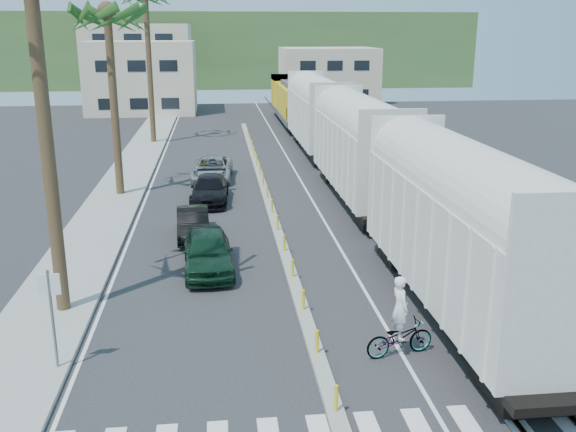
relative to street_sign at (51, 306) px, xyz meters
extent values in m
plane|color=#28282B|center=(7.30, -2.00, -1.97)|extent=(140.00, 140.00, 0.00)
cube|color=gray|center=(-1.20, 23.00, -1.90)|extent=(3.00, 90.00, 0.15)
cube|color=black|center=(11.58, 26.00, -1.94)|extent=(0.12, 100.00, 0.06)
cube|color=black|center=(13.02, 26.00, -1.94)|extent=(0.12, 100.00, 0.06)
cube|color=gray|center=(7.30, 18.00, -1.90)|extent=(0.45, 60.00, 0.15)
cylinder|color=yellow|center=(7.30, -3.00, -1.47)|extent=(0.10, 0.10, 0.70)
cylinder|color=yellow|center=(7.30, 0.00, -1.47)|extent=(0.10, 0.10, 0.70)
cylinder|color=yellow|center=(7.30, 3.00, -1.47)|extent=(0.10, 0.10, 0.70)
cylinder|color=yellow|center=(7.30, 6.00, -1.47)|extent=(0.10, 0.10, 0.70)
cylinder|color=yellow|center=(7.30, 9.00, -1.47)|extent=(0.10, 0.10, 0.70)
cylinder|color=yellow|center=(7.30, 12.00, -1.47)|extent=(0.10, 0.10, 0.70)
cylinder|color=yellow|center=(7.30, 15.00, -1.47)|extent=(0.10, 0.10, 0.70)
cylinder|color=yellow|center=(7.30, 18.00, -1.47)|extent=(0.10, 0.10, 0.70)
cylinder|color=yellow|center=(7.30, 21.00, -1.47)|extent=(0.10, 0.10, 0.70)
cylinder|color=yellow|center=(7.30, 24.00, -1.47)|extent=(0.10, 0.10, 0.70)
cylinder|color=yellow|center=(7.30, 27.00, -1.47)|extent=(0.10, 0.10, 0.70)
cylinder|color=yellow|center=(7.30, 30.00, -1.47)|extent=(0.10, 0.10, 0.70)
cylinder|color=yellow|center=(7.30, 33.00, -1.47)|extent=(0.10, 0.10, 0.70)
cylinder|color=yellow|center=(7.30, 36.00, -1.47)|extent=(0.10, 0.10, 0.70)
cylinder|color=yellow|center=(7.30, 39.00, -1.47)|extent=(0.10, 0.10, 0.70)
cube|color=silver|center=(0.50, 23.00, -1.97)|extent=(0.12, 90.00, 0.01)
cube|color=silver|center=(9.80, 23.00, -1.97)|extent=(0.12, 90.00, 0.01)
cube|color=beige|center=(12.30, 2.28, 0.73)|extent=(3.00, 12.88, 3.40)
cylinder|color=beige|center=(12.30, 2.28, 2.43)|extent=(2.90, 12.58, 2.90)
cube|color=black|center=(12.30, 2.28, -1.47)|extent=(2.60, 12.88, 1.00)
cube|color=beige|center=(12.30, 17.28, 0.73)|extent=(3.00, 12.88, 3.40)
cylinder|color=beige|center=(12.30, 17.28, 2.43)|extent=(2.90, 12.58, 2.90)
cube|color=black|center=(12.30, 17.28, -1.47)|extent=(2.60, 12.88, 1.00)
cube|color=beige|center=(12.30, 32.28, 0.73)|extent=(3.00, 12.88, 3.40)
cylinder|color=beige|center=(12.30, 32.28, 2.43)|extent=(2.90, 12.58, 2.90)
cube|color=black|center=(12.30, 32.28, -1.47)|extent=(2.60, 12.88, 1.00)
cube|color=#4C4C4F|center=(12.30, 48.28, -0.92)|extent=(3.00, 17.00, 0.50)
cube|color=#BE9312|center=(12.30, 47.28, 0.63)|extent=(2.70, 12.24, 2.60)
cube|color=#BE9312|center=(12.30, 54.06, 0.93)|extent=(3.00, 3.74, 3.20)
cube|color=black|center=(12.30, 48.28, -1.52)|extent=(2.60, 13.60, 0.90)
cylinder|color=brown|center=(-0.70, 4.00, 3.53)|extent=(0.44, 0.44, 11.00)
cylinder|color=brown|center=(-1.00, 20.00, 3.03)|extent=(0.44, 0.44, 10.00)
sphere|color=#1E4716|center=(-1.00, 20.00, 8.18)|extent=(3.20, 3.20, 3.20)
cylinder|color=brown|center=(-0.70, 38.00, 4.03)|extent=(0.44, 0.44, 12.00)
cylinder|color=slate|center=(0.00, 0.00, -0.47)|extent=(0.08, 0.08, 3.00)
cube|color=silver|center=(0.00, 0.00, 0.63)|extent=(0.60, 0.04, 0.60)
cube|color=beige|center=(-3.70, 60.00, 2.03)|extent=(12.00, 10.00, 8.00)
cube|color=beige|center=(-5.70, 76.00, 3.03)|extent=(14.00, 12.00, 10.00)
cube|color=beige|center=(19.30, 68.00, 1.53)|extent=(12.00, 10.00, 7.00)
cube|color=#385628|center=(7.30, 98.00, 4.03)|extent=(80.00, 20.00, 12.00)
imported|color=#10301D|center=(4.11, 7.36, -1.17)|extent=(2.34, 4.88, 1.60)
imported|color=black|center=(3.39, 11.74, -1.30)|extent=(1.83, 4.22, 1.34)
imported|color=black|center=(4.12, 18.04, -1.26)|extent=(2.48, 5.11, 1.43)
imported|color=#A6A9AB|center=(4.24, 23.56, -1.25)|extent=(3.13, 5.55, 1.45)
imported|color=#9EA0A5|center=(9.70, -0.13, -1.42)|extent=(1.61, 2.39, 1.10)
imported|color=white|center=(9.67, -0.13, -0.47)|extent=(0.89, 0.75, 1.91)
camera|label=1|loc=(4.60, -16.58, 7.16)|focal=40.00mm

